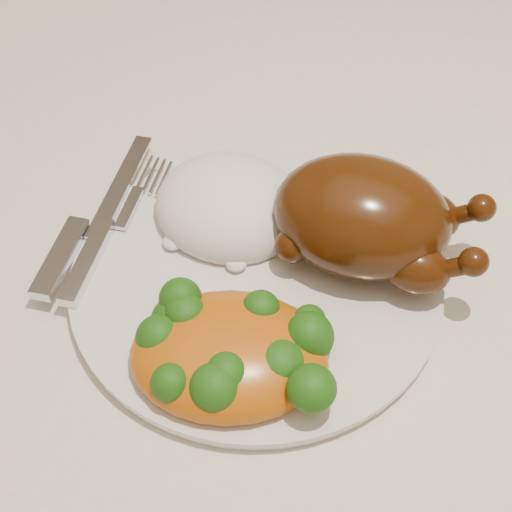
% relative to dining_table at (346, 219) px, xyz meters
% --- Properties ---
extents(floor, '(4.00, 4.00, 0.00)m').
position_rel_dining_table_xyz_m(floor, '(0.00, 0.00, -0.67)').
color(floor, brown).
rests_on(floor, ground).
extents(dining_table, '(1.60, 0.90, 0.76)m').
position_rel_dining_table_xyz_m(dining_table, '(0.00, 0.00, 0.00)').
color(dining_table, brown).
rests_on(dining_table, floor).
extents(tablecloth, '(1.73, 1.03, 0.18)m').
position_rel_dining_table_xyz_m(tablecloth, '(0.00, 0.00, 0.07)').
color(tablecloth, silver).
rests_on(tablecloth, dining_table).
extents(dinner_plate, '(0.36, 0.36, 0.01)m').
position_rel_dining_table_xyz_m(dinner_plate, '(-0.02, -0.19, 0.11)').
color(dinner_plate, silver).
rests_on(dinner_plate, tablecloth).
extents(roast_chicken, '(0.17, 0.12, 0.09)m').
position_rel_dining_table_xyz_m(roast_chicken, '(0.05, -0.14, 0.16)').
color(roast_chicken, '#431E07').
rests_on(roast_chicken, dinner_plate).
extents(rice_mound, '(0.13, 0.11, 0.07)m').
position_rel_dining_table_xyz_m(rice_mound, '(-0.06, -0.15, 0.13)').
color(rice_mound, white).
rests_on(rice_mound, dinner_plate).
extents(mac_and_cheese, '(0.17, 0.15, 0.06)m').
position_rel_dining_table_xyz_m(mac_and_cheese, '(-0.00, -0.27, 0.13)').
color(mac_and_cheese, '#CC610D').
rests_on(mac_and_cheese, dinner_plate).
extents(cutlery, '(0.06, 0.20, 0.01)m').
position_rel_dining_table_xyz_m(cutlery, '(-0.16, -0.21, 0.12)').
color(cutlery, silver).
rests_on(cutlery, dinner_plate).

